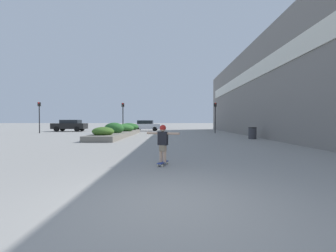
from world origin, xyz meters
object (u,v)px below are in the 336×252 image
Objects in this scene: trash_bin at (252,133)px; traffic_light_far_left at (39,112)px; traffic_light_left at (123,113)px; car_center_left at (146,125)px; car_leftmost at (70,125)px; skateboard at (163,163)px; traffic_light_right at (215,113)px; skateboarder at (163,140)px.

traffic_light_far_left reaches higher than trash_bin.
traffic_light_far_left is at bearing -177.52° from traffic_light_left.
car_center_left reaches higher than trash_bin.
car_leftmost is at bearing 147.77° from trash_bin.
traffic_light_far_left is at bearing -62.44° from car_center_left.
skateboard is 19.91m from traffic_light_right.
skateboarder is 0.33× the size of traffic_light_far_left.
trash_bin is 0.26× the size of traffic_light_right.
car_leftmost is at bearing 73.19° from traffic_light_far_left.
traffic_light_right reaches higher than skateboarder.
traffic_light_right is (5.44, 19.01, 2.32)m from skateboard.
car_center_left reaches higher than skateboard.
trash_bin is at bearing 78.24° from skateboarder.
trash_bin is 23.75m from car_leftmost.
traffic_light_right is (5.44, 19.01, 1.58)m from skateboarder.
car_leftmost is at bearing 167.60° from traffic_light_right.
traffic_light_left is at bearing -20.36° from car_center_left.
trash_bin is 17.18m from car_center_left.
traffic_light_far_left is (-14.84, 18.50, 2.35)m from skateboard.
traffic_light_right is at bearing 94.65° from skateboard.
skateboard is at bearing 7.40° from car_center_left.
skateboarder is 0.30× the size of car_center_left.
trash_bin is at bearing -122.23° from car_leftmost.
car_center_left is (-9.84, 14.08, 0.32)m from trash_bin.
skateboarder is 24.78m from car_center_left.
traffic_light_right is at bearing 1.46° from traffic_light_far_left.
traffic_light_left is 10.73m from traffic_light_right.
traffic_light_far_left reaches higher than skateboard.
traffic_light_left is at bearing -179.45° from traffic_light_right.
traffic_light_right reaches higher than trash_bin.
traffic_light_right reaches higher than traffic_light_left.
car_leftmost is (-13.43, 23.16, 0.02)m from skateboarder.
traffic_light_right is (-1.22, 8.51, 1.93)m from trash_bin.
car_center_left is at bearing -82.15° from car_leftmost.
traffic_light_right reaches higher than skateboard.
traffic_light_left is (-2.10, -5.67, 1.60)m from car_center_left.
skateboard is 12.44m from trash_bin.
skateboarder is 0.27× the size of car_leftmost.
car_center_left is 13.24m from traffic_light_far_left.
car_leftmost reaches higher than skateboarder.
car_center_left is at bearing 27.56° from traffic_light_far_left.
car_center_left is at bearing 69.64° from traffic_light_left.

